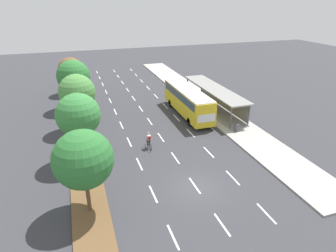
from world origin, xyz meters
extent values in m
plane|color=#38383D|center=(0.00, 0.00, 0.00)|extent=(140.00, 140.00, 0.00)
cube|color=brown|center=(-8.30, 20.00, 0.06)|extent=(2.60, 52.00, 0.12)
cube|color=#ADAAA3|center=(9.25, 20.00, 0.07)|extent=(4.50, 52.00, 0.15)
cube|color=white|center=(-3.50, -4.38, 0.00)|extent=(0.14, 2.25, 0.01)
cube|color=white|center=(-3.50, 0.30, 0.00)|extent=(0.14, 2.25, 0.01)
cube|color=white|center=(-3.50, 4.97, 0.00)|extent=(0.14, 2.25, 0.01)
cube|color=white|center=(-3.50, 9.64, 0.00)|extent=(0.14, 2.25, 0.01)
cube|color=white|center=(-3.50, 14.31, 0.00)|extent=(0.14, 2.25, 0.01)
cube|color=white|center=(-3.50, 18.99, 0.00)|extent=(0.14, 2.25, 0.01)
cube|color=white|center=(-3.50, 23.66, 0.00)|extent=(0.14, 2.25, 0.01)
cube|color=white|center=(-3.50, 28.33, 0.00)|extent=(0.14, 2.25, 0.01)
cube|color=white|center=(-3.50, 33.00, 0.00)|extent=(0.14, 2.25, 0.01)
cube|color=white|center=(-3.50, 37.68, 0.00)|extent=(0.14, 2.25, 0.01)
cube|color=white|center=(-3.50, 42.35, 0.00)|extent=(0.14, 2.25, 0.01)
cube|color=white|center=(0.00, -4.38, 0.00)|extent=(0.14, 2.25, 0.01)
cube|color=white|center=(0.00, 0.30, 0.00)|extent=(0.14, 2.25, 0.01)
cube|color=white|center=(0.00, 4.97, 0.00)|extent=(0.14, 2.25, 0.01)
cube|color=white|center=(0.00, 9.64, 0.00)|extent=(0.14, 2.25, 0.01)
cube|color=white|center=(0.00, 14.31, 0.00)|extent=(0.14, 2.25, 0.01)
cube|color=white|center=(0.00, 18.99, 0.00)|extent=(0.14, 2.25, 0.01)
cube|color=white|center=(0.00, 23.66, 0.00)|extent=(0.14, 2.25, 0.01)
cube|color=white|center=(0.00, 28.33, 0.00)|extent=(0.14, 2.25, 0.01)
cube|color=white|center=(0.00, 33.00, 0.00)|extent=(0.14, 2.25, 0.01)
cube|color=white|center=(0.00, 37.68, 0.00)|extent=(0.14, 2.25, 0.01)
cube|color=white|center=(0.00, 42.35, 0.00)|extent=(0.14, 2.25, 0.01)
cube|color=white|center=(3.50, -4.38, 0.00)|extent=(0.14, 2.25, 0.01)
cube|color=white|center=(3.50, 0.30, 0.00)|extent=(0.14, 2.25, 0.01)
cube|color=white|center=(3.50, 4.97, 0.00)|extent=(0.14, 2.25, 0.01)
cube|color=white|center=(3.50, 9.64, 0.00)|extent=(0.14, 2.25, 0.01)
cube|color=white|center=(3.50, 14.31, 0.00)|extent=(0.14, 2.25, 0.01)
cube|color=white|center=(3.50, 18.99, 0.00)|extent=(0.14, 2.25, 0.01)
cube|color=white|center=(3.50, 23.66, 0.00)|extent=(0.14, 2.25, 0.01)
cube|color=white|center=(3.50, 28.33, 0.00)|extent=(0.14, 2.25, 0.01)
cube|color=white|center=(3.50, 33.00, 0.00)|extent=(0.14, 2.25, 0.01)
cube|color=white|center=(3.50, 37.68, 0.00)|extent=(0.14, 2.25, 0.01)
cube|color=white|center=(3.50, 42.35, 0.00)|extent=(0.14, 2.25, 0.01)
cube|color=gray|center=(9.25, 15.57, 0.20)|extent=(2.60, 13.68, 0.10)
cylinder|color=#56565B|center=(8.07, 8.98, 1.55)|extent=(0.16, 0.16, 2.60)
cylinder|color=#56565B|center=(8.07, 22.16, 1.55)|extent=(0.16, 0.16, 2.60)
cylinder|color=#56565B|center=(10.43, 8.98, 1.55)|extent=(0.16, 0.16, 2.60)
cylinder|color=#56565B|center=(10.43, 22.16, 1.55)|extent=(0.16, 0.16, 2.60)
cube|color=gray|center=(10.49, 15.57, 1.55)|extent=(0.10, 12.99, 2.34)
cube|color=gray|center=(9.25, 15.57, 2.93)|extent=(2.90, 14.08, 0.16)
cube|color=yellow|center=(5.25, 15.05, 1.85)|extent=(2.50, 11.20, 2.80)
cube|color=#2D3D4C|center=(5.25, 15.05, 2.70)|extent=(2.54, 10.30, 0.90)
cube|color=silver|center=(5.25, 15.05, 3.31)|extent=(2.45, 10.98, 0.12)
cube|color=#2D3D4C|center=(5.25, 20.67, 2.20)|extent=(2.25, 0.06, 1.54)
cube|color=white|center=(5.25, 9.43, 1.65)|extent=(2.12, 0.04, 0.90)
cylinder|color=black|center=(4.15, 18.52, 0.50)|extent=(0.30, 1.00, 1.00)
cylinder|color=black|center=(6.35, 18.52, 0.50)|extent=(0.30, 1.00, 1.00)
cylinder|color=black|center=(4.15, 11.58, 0.50)|extent=(0.30, 1.00, 1.00)
cylinder|color=black|center=(6.35, 11.58, 0.50)|extent=(0.30, 1.00, 1.00)
torus|color=black|center=(-1.85, 8.27, 0.36)|extent=(0.06, 0.72, 0.72)
torus|color=black|center=(-1.85, 7.17, 0.36)|extent=(0.06, 0.72, 0.72)
cylinder|color=black|center=(-1.85, 7.72, 0.64)|extent=(0.05, 0.94, 0.05)
cylinder|color=black|center=(-1.85, 7.62, 0.46)|extent=(0.05, 0.57, 0.42)
cylinder|color=black|center=(-1.85, 7.52, 0.66)|extent=(0.04, 0.04, 0.40)
cube|color=black|center=(-1.85, 7.52, 0.86)|extent=(0.12, 0.24, 0.06)
cylinder|color=black|center=(-1.85, 8.22, 0.91)|extent=(0.46, 0.04, 0.04)
cube|color=silver|center=(-1.85, 7.70, 1.19)|extent=(0.30, 0.36, 0.59)
cube|color=#A82323|center=(-1.85, 7.54, 1.21)|extent=(0.26, 0.26, 0.42)
sphere|color=tan|center=(-1.85, 7.82, 1.61)|extent=(0.20, 0.20, 0.20)
cylinder|color=brown|center=(-1.97, 7.67, 0.79)|extent=(0.12, 0.42, 0.25)
cylinder|color=brown|center=(-1.97, 7.84, 0.53)|extent=(0.10, 0.17, 0.41)
cylinder|color=brown|center=(-1.73, 7.67, 0.79)|extent=(0.12, 0.42, 0.25)
cylinder|color=brown|center=(-1.73, 7.84, 0.53)|extent=(0.10, 0.17, 0.41)
cylinder|color=silver|center=(-2.02, 7.92, 1.24)|extent=(0.09, 0.47, 0.28)
cylinder|color=silver|center=(-1.68, 7.92, 1.24)|extent=(0.09, 0.47, 0.28)
cylinder|color=brown|center=(-8.32, -0.14, 1.42)|extent=(0.28, 0.28, 2.60)
sphere|color=#2D7533|center=(-8.32, -0.14, 4.24)|extent=(4.06, 4.06, 4.06)
cylinder|color=brown|center=(-8.26, 7.15, 1.63)|extent=(0.28, 0.28, 3.02)
sphere|color=#38843D|center=(-8.26, 7.15, 4.60)|extent=(3.89, 3.89, 3.89)
cylinder|color=brown|center=(-8.05, 14.45, 1.57)|extent=(0.28, 0.28, 2.90)
sphere|color=#4C8E42|center=(-8.05, 14.45, 4.50)|extent=(3.95, 3.95, 3.95)
cylinder|color=brown|center=(-8.20, 21.75, 1.51)|extent=(0.28, 0.28, 2.78)
sphere|color=#2D7533|center=(-8.20, 21.75, 4.51)|extent=(4.28, 4.28, 4.28)
cylinder|color=brown|center=(-8.46, 29.04, 1.26)|extent=(0.28, 0.28, 2.27)
sphere|color=brown|center=(-8.46, 29.04, 3.80)|extent=(3.74, 3.74, 3.74)
cylinder|color=#4C4C51|center=(8.45, 8.18, 0.57)|extent=(0.52, 0.52, 0.85)
camera|label=1|loc=(-8.26, -17.68, 14.04)|focal=31.19mm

